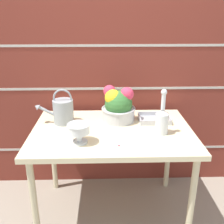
% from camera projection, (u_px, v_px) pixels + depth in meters
% --- Properties ---
extents(ground_plane, '(12.00, 12.00, 0.00)m').
position_uv_depth(ground_plane, '(112.00, 211.00, 2.16)').
color(ground_plane, gray).
extents(brick_wall, '(3.60, 0.08, 2.20)m').
position_uv_depth(brick_wall, '(110.00, 67.00, 2.22)').
color(brick_wall, maroon).
rests_on(brick_wall, ground_plane).
extents(patio_table, '(1.15, 0.79, 0.74)m').
position_uv_depth(patio_table, '(112.00, 138.00, 1.92)').
color(patio_table, beige).
rests_on(patio_table, ground_plane).
extents(watering_can, '(0.30, 0.15, 0.27)m').
position_uv_depth(watering_can, '(63.00, 111.00, 1.97)').
color(watering_can, '#93999E').
rests_on(watering_can, patio_table).
extents(crystal_pedestal_bowl, '(0.15, 0.15, 0.13)m').
position_uv_depth(crystal_pedestal_bowl, '(79.00, 130.00, 1.67)').
color(crystal_pedestal_bowl, silver).
rests_on(crystal_pedestal_bowl, patio_table).
extents(flower_planter, '(0.26, 0.26, 0.28)m').
position_uv_depth(flower_planter, '(118.00, 106.00, 2.00)').
color(flower_planter, '#BCBCC1').
rests_on(flower_planter, patio_table).
extents(glass_decanter, '(0.09, 0.09, 0.32)m').
position_uv_depth(glass_decanter, '(162.00, 119.00, 1.80)').
color(glass_decanter, silver).
rests_on(glass_decanter, patio_table).
extents(wire_tray, '(0.24, 0.19, 0.04)m').
position_uv_depth(wire_tray, '(154.00, 119.00, 2.04)').
color(wire_tray, '#B7B7BC').
rests_on(wire_tray, patio_table).
extents(fallen_petal, '(0.01, 0.01, 0.01)m').
position_uv_depth(fallen_petal, '(119.00, 145.00, 1.66)').
color(fallen_petal, '#E03856').
rests_on(fallen_petal, patio_table).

